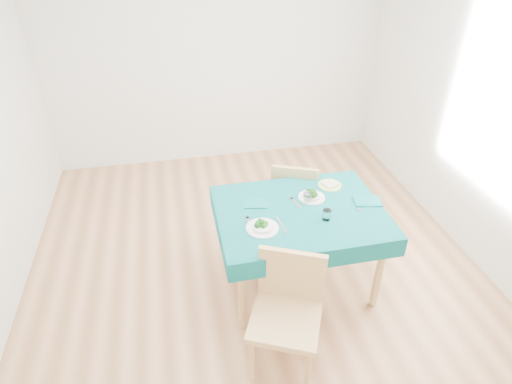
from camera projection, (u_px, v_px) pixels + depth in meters
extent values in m
cube|color=#9B6740|center=(256.00, 271.00, 3.87)|extent=(4.00, 4.50, 0.02)
cube|color=silver|center=(216.00, 52.00, 4.96)|extent=(4.00, 0.02, 2.70)
cube|color=silver|center=(497.00, 112.00, 3.47)|extent=(0.02, 4.50, 2.70)
cube|color=#085657|center=(298.00, 248.00, 3.55)|extent=(1.31, 0.99, 0.76)
cube|color=tan|center=(286.00, 305.00, 2.78)|extent=(0.63, 0.65, 1.15)
cube|color=tan|center=(296.00, 189.00, 4.05)|extent=(0.56, 0.58, 1.03)
cube|color=silver|center=(249.00, 224.00, 3.20)|extent=(0.03, 0.18, 0.00)
cube|color=silver|center=(282.00, 225.00, 3.19)|extent=(0.04, 0.21, 0.00)
cube|color=silver|center=(296.00, 203.00, 3.42)|extent=(0.06, 0.17, 0.00)
cube|color=silver|center=(359.00, 203.00, 3.42)|extent=(0.11, 0.22, 0.00)
cube|color=#0B6060|center=(256.00, 204.00, 3.41)|extent=(0.21, 0.17, 0.01)
cube|color=#0B6060|center=(368.00, 201.00, 3.44)|extent=(0.24, 0.19, 0.01)
cylinder|color=white|center=(307.00, 198.00, 3.42)|extent=(0.07, 0.07, 0.08)
cylinder|color=white|center=(327.00, 215.00, 3.22)|extent=(0.06, 0.06, 0.08)
cylinder|color=#B0D769|center=(330.00, 185.00, 3.64)|extent=(0.20, 0.20, 0.01)
cube|color=beige|center=(330.00, 184.00, 3.63)|extent=(0.14, 0.14, 0.02)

